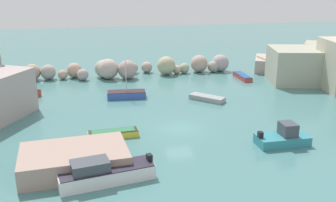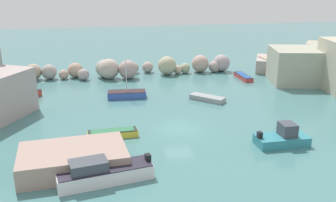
# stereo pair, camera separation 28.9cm
# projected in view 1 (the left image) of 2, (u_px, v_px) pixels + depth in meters

# --- Properties ---
(cove_water) EXTENTS (160.00, 160.00, 0.00)m
(cove_water) POSITION_uv_depth(u_px,v_px,m) (180.00, 128.00, 35.44)
(cove_water) COLOR #487C7B
(cove_water) RESTS_ON ground
(rock_breakwater) EXTENTS (30.38, 5.21, 2.76)m
(rock_breakwater) POSITION_uv_depth(u_px,v_px,m) (133.00, 68.00, 54.11)
(rock_breakwater) COLOR #C49A93
(rock_breakwater) RESTS_ON ground
(stone_dock) EXTENTS (7.91, 5.47, 1.56)m
(stone_dock) POSITION_uv_depth(u_px,v_px,m) (74.00, 159.00, 27.61)
(stone_dock) COLOR tan
(stone_dock) RESTS_ON ground
(moored_boat_0) EXTENTS (4.31, 2.03, 1.88)m
(moored_boat_0) POSITION_uv_depth(u_px,v_px,m) (283.00, 138.00, 31.82)
(moored_boat_0) COLOR teal
(moored_boat_0) RESTS_ON cove_water
(moored_boat_1) EXTENTS (4.39, 1.37, 0.64)m
(moored_boat_1) POSITION_uv_depth(u_px,v_px,m) (113.00, 134.00, 33.36)
(moored_boat_1) COLOR yellow
(moored_boat_1) RESTS_ON cove_water
(moored_boat_2) EXTENTS (4.50, 1.97, 4.41)m
(moored_boat_2) POSITION_uv_depth(u_px,v_px,m) (127.00, 94.00, 44.32)
(moored_boat_2) COLOR #3756AF
(moored_boat_2) RESTS_ON cove_water
(moored_boat_3) EXTENTS (3.79, 3.83, 0.55)m
(moored_boat_3) POSITION_uv_depth(u_px,v_px,m) (207.00, 98.00, 43.44)
(moored_boat_3) COLOR #939798
(moored_boat_3) RESTS_ON cove_water
(moored_boat_4) EXTENTS (4.87, 4.49, 1.77)m
(moored_boat_4) POSITION_uv_depth(u_px,v_px,m) (20.00, 91.00, 45.16)
(moored_boat_4) COLOR #C23B2F
(moored_boat_4) RESTS_ON cove_water
(moored_boat_5) EXTENTS (6.68, 3.00, 1.73)m
(moored_boat_5) POSITION_uv_depth(u_px,v_px,m) (104.00, 173.00, 25.91)
(moored_boat_5) COLOR white
(moored_boat_5) RESTS_ON cove_water
(moored_boat_6) EXTENTS (1.19, 4.38, 0.57)m
(moored_boat_6) POSITION_uv_depth(u_px,v_px,m) (242.00, 76.00, 52.94)
(moored_boat_6) COLOR #C13B36
(moored_boat_6) RESTS_ON cove_water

